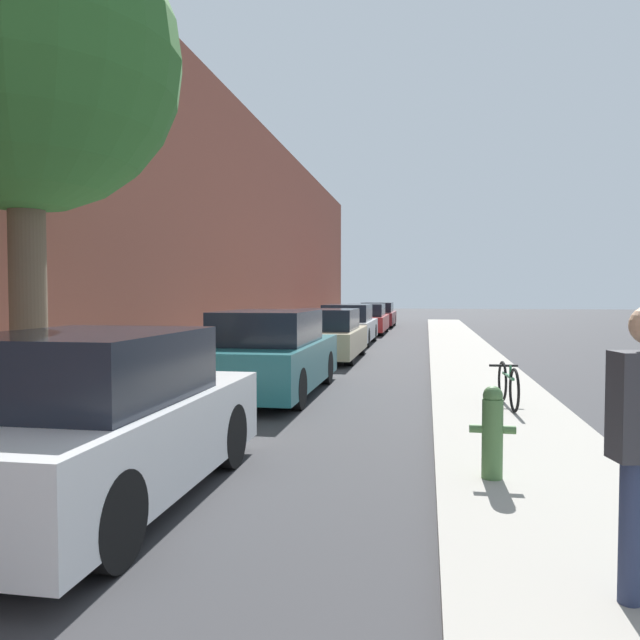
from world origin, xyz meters
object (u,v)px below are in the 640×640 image
object	(u,v)px
parked_car_maroon	(378,315)
parked_car_champagne	(326,336)
parked_car_teal	(270,355)
bicycle	(508,385)
parked_car_red	(365,319)
parked_car_white	(96,423)
street_tree_near	(23,58)
parked_car_silver	(348,325)
fire_hydrant	(492,431)

from	to	relation	value
parked_car_maroon	parked_car_champagne	bearing A→B (deg)	-90.32
parked_car_teal	bicycle	distance (m)	4.19
parked_car_champagne	bicycle	world-z (taller)	parked_car_champagne
parked_car_red	parked_car_white	bearing A→B (deg)	-90.19
street_tree_near	parked_car_silver	bearing A→B (deg)	84.72
parked_car_champagne	bicycle	bearing A→B (deg)	-60.84
parked_car_maroon	street_tree_near	bearing A→B (deg)	-93.33
street_tree_near	bicycle	bearing A→B (deg)	33.03
parked_car_white	street_tree_near	world-z (taller)	street_tree_near
parked_car_white	bicycle	xyz separation A→B (m)	(4.05, 4.72, -0.26)
parked_car_white	parked_car_silver	distance (m)	17.09
parked_car_white	parked_car_maroon	size ratio (longest dim) A/B	0.84
parked_car_champagne	bicycle	xyz separation A→B (m)	(3.97, -7.12, -0.22)
parked_car_silver	fire_hydrant	distance (m)	16.51
parked_car_white	parked_car_champagne	bearing A→B (deg)	89.62
parked_car_champagne	street_tree_near	xyz separation A→B (m)	(-1.52, -10.69, 3.68)
parked_car_white	parked_car_teal	bearing A→B (deg)	89.65
parked_car_teal	parked_car_red	world-z (taller)	parked_car_teal
street_tree_near	bicycle	world-z (taller)	street_tree_near
street_tree_near	bicycle	xyz separation A→B (m)	(5.49, 3.57, -3.90)
fire_hydrant	parked_car_silver	bearing A→B (deg)	101.89
parked_car_white	parked_car_silver	size ratio (longest dim) A/B	0.86
street_tree_near	parked_car_champagne	bearing A→B (deg)	81.90
parked_car_white	bicycle	distance (m)	6.22
parked_car_teal	parked_car_champagne	distance (m)	5.95
parked_car_maroon	fire_hydrant	size ratio (longest dim) A/B	5.39
parked_car_champagne	parked_car_red	xyz separation A→B (m)	(-0.00, 11.13, -0.02)
parked_car_teal	parked_car_champagne	size ratio (longest dim) A/B	1.04
parked_car_maroon	street_tree_near	distance (m)	28.06
parked_car_red	street_tree_near	world-z (taller)	street_tree_near
parked_car_red	parked_car_maroon	distance (m)	5.95
parked_car_red	parked_car_maroon	xyz separation A→B (m)	(0.10, 5.94, -0.01)
parked_car_silver	parked_car_maroon	distance (m)	11.82
parked_car_silver	street_tree_near	bearing A→B (deg)	-95.28
parked_car_white	parked_car_red	world-z (taller)	parked_car_white
parked_car_white	parked_car_silver	xyz separation A→B (m)	(0.03, 17.09, -0.03)
parked_car_champagne	street_tree_near	world-z (taller)	street_tree_near
parked_car_red	bicycle	xyz separation A→B (m)	(3.97, -18.25, -0.20)
parked_car_white	parked_car_silver	bearing A→B (deg)	89.89
parked_car_teal	parked_car_red	size ratio (longest dim) A/B	1.00
parked_car_silver	parked_car_white	bearing A→B (deg)	-90.11
parked_car_silver	fire_hydrant	size ratio (longest dim) A/B	5.26
parked_car_silver	parked_car_red	xyz separation A→B (m)	(0.04, 5.87, -0.03)
street_tree_near	parked_car_red	bearing A→B (deg)	86.02
parked_car_teal	parked_car_red	bearing A→B (deg)	89.87
parked_car_silver	parked_car_red	world-z (taller)	parked_car_silver
parked_car_maroon	fire_hydrant	world-z (taller)	parked_car_maroon
parked_car_white	parked_car_silver	world-z (taller)	parked_car_white
parked_car_teal	street_tree_near	xyz separation A→B (m)	(-1.48, -4.74, 3.63)
street_tree_near	parked_car_white	bearing A→B (deg)	-38.40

